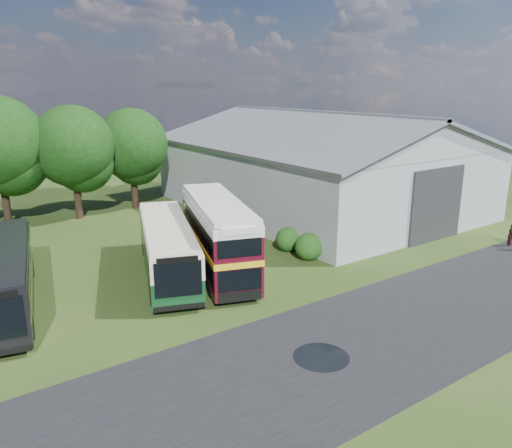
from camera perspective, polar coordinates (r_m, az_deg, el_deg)
ground at (r=23.10m, az=5.18°, el=-10.75°), size 120.00×120.00×0.00m
asphalt_road at (r=23.20m, az=15.88°, el=-11.21°), size 60.00×8.00×0.02m
puddle at (r=20.25m, az=7.45°, el=-14.89°), size 2.20×2.20×0.01m
storage_shed at (r=43.05m, az=6.97°, el=7.39°), size 18.80×24.80×8.15m
tree_right_a at (r=41.13m, az=-20.19°, el=8.32°), size 6.26×6.26×8.83m
tree_right_b at (r=43.45m, az=-14.03°, el=8.81°), size 5.98×5.98×8.45m
shrub_front at (r=30.67m, az=6.00°, el=-3.97°), size 1.70×1.70×1.70m
shrub_mid at (r=32.11m, az=3.67°, el=-3.01°), size 1.60×1.60×1.60m
bus_green_single at (r=27.93m, az=-10.11°, el=-2.67°), size 6.04×11.02×2.98m
bus_maroon_double at (r=27.85m, az=-4.38°, el=-1.43°), size 5.46×10.02×4.19m
bus_dark_single at (r=26.31m, az=-27.03°, el=-5.34°), size 4.65×11.15×3.00m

